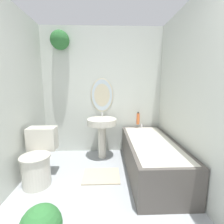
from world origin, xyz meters
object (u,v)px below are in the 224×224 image
Objects in this scene: pedestal_sink at (102,128)px; bathtub at (151,156)px; shampoo_bottle at (138,119)px; toilet at (38,159)px.

bathtub is at bearing -36.64° from pedestal_sink.
bathtub is at bearing -84.60° from shampoo_bottle.
pedestal_sink is 0.51× the size of bathtub.
pedestal_sink reaches higher than bathtub.
toilet is 3.10× the size of shampoo_bottle.
toilet is 0.88× the size of pedestal_sink.
pedestal_sink is (0.86, 0.73, 0.24)m from toilet.
pedestal_sink is at bearing -166.64° from shampoo_bottle.
bathtub is (0.76, -0.56, -0.30)m from pedestal_sink.
bathtub is at bearing 5.81° from toilet.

